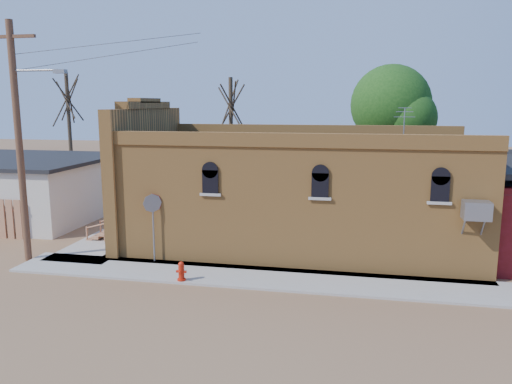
% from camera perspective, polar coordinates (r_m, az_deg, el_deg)
% --- Properties ---
extents(ground, '(120.00, 120.00, 0.00)m').
position_cam_1_polar(ground, '(17.04, -3.69, -10.63)').
color(ground, brown).
rests_on(ground, ground).
extents(sidewalk_south, '(19.00, 2.20, 0.08)m').
position_cam_1_polar(sidewalk_south, '(17.55, 1.89, -9.84)').
color(sidewalk_south, '#9E9991').
rests_on(sidewalk_south, ground).
extents(sidewalk_west, '(2.60, 10.00, 0.08)m').
position_cam_1_polar(sidewalk_west, '(24.55, -14.37, -4.33)').
color(sidewalk_west, '#9E9991').
rests_on(sidewalk_west, ground).
extents(brick_bar, '(16.40, 7.97, 6.30)m').
position_cam_1_polar(brick_bar, '(21.35, 4.34, 0.13)').
color(brick_bar, '#C7833C').
rests_on(brick_bar, ground).
extents(utility_pole, '(3.12, 0.26, 9.00)m').
position_cam_1_polar(utility_pole, '(20.70, -25.38, 5.67)').
color(utility_pole, '#512F20').
rests_on(utility_pole, ground).
extents(tree_bare_near, '(2.80, 2.80, 7.65)m').
position_cam_1_polar(tree_bare_near, '(29.27, -2.91, 9.97)').
color(tree_bare_near, '#423526').
rests_on(tree_bare_near, ground).
extents(tree_bare_far, '(2.80, 2.80, 8.16)m').
position_cam_1_polar(tree_bare_far, '(34.55, -20.74, 10.02)').
color(tree_bare_far, '#423526').
rests_on(tree_bare_far, ground).
extents(tree_leafy, '(4.40, 4.40, 8.15)m').
position_cam_1_polar(tree_leafy, '(28.93, 15.16, 9.58)').
color(tree_leafy, '#423526').
rests_on(tree_leafy, ground).
extents(fire_hydrant, '(0.38, 0.36, 0.67)m').
position_cam_1_polar(fire_hydrant, '(17.32, -8.54, -8.93)').
color(fire_hydrant, red).
rests_on(fire_hydrant, sidewalk_south).
extents(stop_sign, '(0.58, 0.51, 2.62)m').
position_cam_1_polar(stop_sign, '(19.11, -11.72, -1.98)').
color(stop_sign, gray).
rests_on(stop_sign, sidewalk_south).
extents(trash_barrel, '(0.60, 0.60, 0.73)m').
position_cam_1_polar(trash_barrel, '(22.97, -13.47, -4.24)').
color(trash_barrel, navy).
rests_on(trash_barrel, sidewalk_west).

